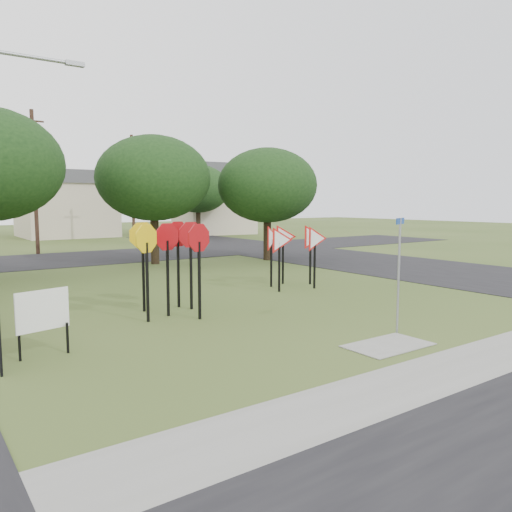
{
  "coord_description": "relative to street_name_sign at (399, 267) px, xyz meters",
  "views": [
    {
      "loc": [
        -8.97,
        -9.75,
        3.29
      ],
      "look_at": [
        0.1,
        3.0,
        1.6
      ],
      "focal_mm": 35.0,
      "sensor_mm": 36.0,
      "label": 1
    }
  ],
  "objects": [
    {
      "name": "street_name_sign",
      "position": [
        0.0,
        0.0,
        0.0
      ],
      "size": [
        0.57,
        0.24,
        2.91
      ],
      "color": "gray",
      "rests_on": "ground"
    },
    {
      "name": "sidewalk",
      "position": [
        -1.07,
        -2.42,
        -1.66
      ],
      "size": [
        30.0,
        1.6,
        0.02
      ],
      "primitive_type": "cube",
      "color": "gray",
      "rests_on": "ground"
    },
    {
      "name": "street_right",
      "position": [
        10.93,
        11.78,
        -1.66
      ],
      "size": [
        8.0,
        50.0,
        0.02
      ],
      "primitive_type": "cube",
      "color": "black",
      "rests_on": "ground"
    },
    {
      "name": "ground",
      "position": [
        -1.07,
        1.78,
        -1.67
      ],
      "size": [
        140.0,
        140.0,
        0.0
      ],
      "primitive_type": "plane",
      "color": "#374D1C"
    },
    {
      "name": "tree_near_right",
      "position": [
        6.93,
        14.78,
        2.55
      ],
      "size": [
        5.6,
        5.6,
        6.33
      ],
      "color": "black",
      "rests_on": "ground"
    },
    {
      "name": "info_board",
      "position": [
        -7.72,
        3.1,
        -0.71
      ],
      "size": [
        1.14,
        0.32,
        1.45
      ],
      "color": "black",
      "rests_on": "ground"
    },
    {
      "name": "curb_pad",
      "position": [
        -1.07,
        -0.62,
        -1.66
      ],
      "size": [
        2.0,
        1.2,
        0.02
      ],
      "primitive_type": "cube",
      "color": "gray",
      "rests_on": "ground"
    },
    {
      "name": "stop_sign_cluster",
      "position": [
        -3.67,
        5.29,
        0.33
      ],
      "size": [
        2.57,
        2.09,
        2.73
      ],
      "color": "black",
      "rests_on": "ground"
    },
    {
      "name": "far_pole_a",
      "position": [
        -3.07,
        25.78,
        2.93
      ],
      "size": [
        1.4,
        0.24,
        9.0
      ],
      "color": "#40291D",
      "rests_on": "ground"
    },
    {
      "name": "street_far",
      "position": [
        -1.07,
        21.78,
        -1.66
      ],
      "size": [
        60.0,
        8.0,
        0.02
      ],
      "primitive_type": "cube",
      "color": "black",
      "rests_on": "ground"
    },
    {
      "name": "house_mid",
      "position": [
        2.93,
        41.78,
        1.48
      ],
      "size": [
        8.4,
        8.4,
        6.2
      ],
      "color": "beige",
      "rests_on": "ground"
    },
    {
      "name": "tree_far_right",
      "position": [
        12.93,
        33.78,
        2.87
      ],
      "size": [
        6.0,
        6.0,
        6.8
      ],
      "color": "black",
      "rests_on": "ground"
    },
    {
      "name": "house_right",
      "position": [
        16.93,
        37.78,
        1.98
      ],
      "size": [
        8.3,
        8.3,
        7.2
      ],
      "color": "beige",
      "rests_on": "ground"
    },
    {
      "name": "far_pole_b",
      "position": [
        4.93,
        29.78,
        2.68
      ],
      "size": [
        1.4,
        0.24,
        8.5
      ],
      "color": "#40291D",
      "rests_on": "ground"
    },
    {
      "name": "yield_sign_cluster",
      "position": [
        2.23,
        6.88,
        0.13
      ],
      "size": [
        3.13,
        1.87,
        2.45
      ],
      "color": "black",
      "rests_on": "ground"
    },
    {
      "name": "tree_near_mid",
      "position": [
        0.93,
        16.78,
        2.87
      ],
      "size": [
        6.0,
        6.0,
        6.8
      ],
      "color": "black",
      "rests_on": "ground"
    }
  ]
}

